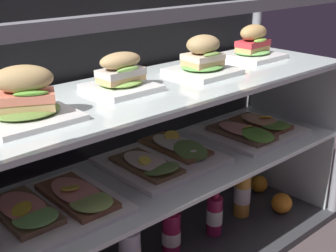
% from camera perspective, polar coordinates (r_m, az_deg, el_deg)
% --- Properties ---
extents(case_frame, '(1.41, 0.47, 0.88)m').
position_cam_1_polar(case_frame, '(1.47, -3.10, 0.66)').
color(case_frame, gray).
rests_on(case_frame, ground).
extents(riser_lower_tier, '(1.34, 0.39, 0.32)m').
position_cam_1_polar(riser_lower_tier, '(1.52, 0.00, -10.91)').
color(riser_lower_tier, silver).
rests_on(riser_lower_tier, case_base_deck).
extents(shelf_lower_glass, '(1.36, 0.41, 0.01)m').
position_cam_1_polar(shelf_lower_glass, '(1.44, 0.00, -5.20)').
color(shelf_lower_glass, silver).
rests_on(shelf_lower_glass, riser_lower_tier).
extents(riser_upper_tier, '(1.34, 0.39, 0.25)m').
position_cam_1_polar(riser_upper_tier, '(1.39, 0.00, -0.27)').
color(riser_upper_tier, silver).
rests_on(riser_upper_tier, shelf_lower_glass).
extents(shelf_upper_glass, '(1.36, 0.41, 0.01)m').
position_cam_1_polar(shelf_upper_glass, '(1.34, 0.00, 5.01)').
color(shelf_upper_glass, silver).
rests_on(shelf_upper_glass, riser_upper_tier).
extents(plated_roll_sandwich_mid_right, '(0.20, 0.20, 0.13)m').
position_cam_1_polar(plated_roll_sandwich_mid_right, '(1.08, -17.26, 3.08)').
color(plated_roll_sandwich_mid_right, white).
rests_on(plated_roll_sandwich_mid_right, shelf_upper_glass).
extents(plated_roll_sandwich_near_right_corner, '(0.17, 0.17, 0.11)m').
position_cam_1_polar(plated_roll_sandwich_near_right_corner, '(1.27, -5.84, 6.16)').
color(plated_roll_sandwich_near_right_corner, white).
rests_on(plated_roll_sandwich_near_right_corner, shelf_upper_glass).
extents(plated_roll_sandwich_far_right, '(0.19, 0.19, 0.12)m').
position_cam_1_polar(plated_roll_sandwich_far_right, '(1.44, 4.35, 8.22)').
color(plated_roll_sandwich_far_right, white).
rests_on(plated_roll_sandwich_far_right, shelf_upper_glass).
extents(plated_roll_sandwich_mid_left, '(0.18, 0.18, 0.12)m').
position_cam_1_polar(plated_roll_sandwich_mid_left, '(1.70, 10.47, 9.72)').
color(plated_roll_sandwich_mid_left, white).
rests_on(plated_roll_sandwich_mid_left, shelf_upper_glass).
extents(open_sandwich_tray_center, '(0.34, 0.31, 0.06)m').
position_cam_1_polar(open_sandwich_tray_center, '(1.22, -14.16, -9.60)').
color(open_sandwich_tray_center, white).
rests_on(open_sandwich_tray_center, shelf_lower_glass).
extents(open_sandwich_tray_far_right, '(0.34, 0.31, 0.06)m').
position_cam_1_polar(open_sandwich_tray_far_right, '(1.45, -0.51, -3.91)').
color(open_sandwich_tray_far_right, white).
rests_on(open_sandwich_tray_far_right, shelf_lower_glass).
extents(open_sandwich_tray_near_right_corner, '(0.34, 0.31, 0.06)m').
position_cam_1_polar(open_sandwich_tray_near_right_corner, '(1.70, 10.39, -0.38)').
color(open_sandwich_tray_near_right_corner, white).
rests_on(open_sandwich_tray_near_right_corner, shelf_lower_glass).
extents(juice_bottle_front_right_end, '(0.07, 0.07, 0.21)m').
position_cam_1_polar(juice_bottle_front_right_end, '(1.48, -4.75, -15.23)').
color(juice_bottle_front_right_end, white).
rests_on(juice_bottle_front_right_end, case_base_deck).
extents(juice_bottle_tucked_behind, '(0.06, 0.06, 0.20)m').
position_cam_1_polar(juice_bottle_tucked_behind, '(1.59, 0.40, -12.99)').
color(juice_bottle_tucked_behind, maroon).
rests_on(juice_bottle_tucked_behind, case_base_deck).
extents(juice_bottle_back_right, '(0.06, 0.06, 0.19)m').
position_cam_1_polar(juice_bottle_back_right, '(1.69, 5.79, -10.84)').
color(juice_bottle_back_right, '#941C45').
rests_on(juice_bottle_back_right, case_base_deck).
extents(juice_bottle_front_second, '(0.06, 0.06, 0.23)m').
position_cam_1_polar(juice_bottle_front_second, '(1.80, 9.20, -8.09)').
color(juice_bottle_front_second, gold).
rests_on(juice_bottle_front_second, case_base_deck).
extents(orange_fruit_beside_bottles, '(0.08, 0.08, 0.08)m').
position_cam_1_polar(orange_fruit_beside_bottles, '(1.87, 13.91, -9.26)').
color(orange_fruit_beside_bottles, orange).
rests_on(orange_fruit_beside_bottles, case_base_deck).
extents(orange_fruit_near_left_post, '(0.07, 0.07, 0.07)m').
position_cam_1_polar(orange_fruit_near_left_post, '(2.01, 11.22, -7.05)').
color(orange_fruit_near_left_post, orange).
rests_on(orange_fruit_near_left_post, case_base_deck).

